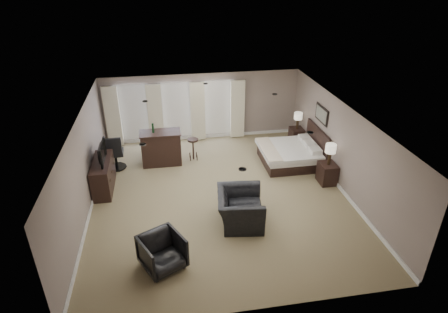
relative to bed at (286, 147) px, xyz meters
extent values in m
cube|color=#7E7150|center=(-2.58, -1.63, -0.62)|extent=(7.60, 8.60, 0.04)
cube|color=silver|center=(-2.58, -1.63, 1.98)|extent=(7.60, 8.60, 0.04)
cube|color=gray|center=(-2.58, 2.62, 0.68)|extent=(7.50, 0.04, 2.60)
cube|color=gray|center=(-2.58, -5.88, 0.68)|extent=(7.50, 0.04, 2.60)
cube|color=gray|center=(-6.33, -1.63, 0.68)|extent=(0.04, 8.50, 2.60)
cube|color=gray|center=(1.17, -1.63, 0.68)|extent=(0.04, 8.50, 2.60)
cube|color=silver|center=(-5.18, 2.56, 0.63)|extent=(1.15, 0.04, 2.05)
cube|color=silver|center=(-3.58, 2.56, 0.63)|extent=(1.15, 0.04, 2.05)
cube|color=silver|center=(-1.98, 2.56, 0.63)|extent=(1.15, 0.04, 2.05)
cube|color=beige|center=(-5.93, 2.44, 0.56)|extent=(0.55, 0.12, 2.30)
cube|color=beige|center=(-4.38, 2.44, 0.56)|extent=(0.55, 0.12, 2.30)
cube|color=beige|center=(-2.78, 2.44, 0.56)|extent=(0.55, 0.12, 2.30)
cube|color=beige|center=(-1.23, 2.44, 0.56)|extent=(0.55, 0.12, 2.30)
cube|color=silver|center=(0.00, 0.00, 0.00)|extent=(1.96, 1.87, 1.25)
cube|color=black|center=(0.89, -1.45, -0.29)|extent=(0.50, 0.61, 0.66)
cube|color=black|center=(0.89, 1.45, -0.30)|extent=(0.48, 0.58, 0.64)
cube|color=beige|center=(0.89, -1.45, 0.38)|extent=(0.33, 0.33, 0.68)
cube|color=beige|center=(0.89, 1.45, 0.33)|extent=(0.31, 0.31, 0.64)
cube|color=slate|center=(1.12, 0.00, 1.13)|extent=(0.04, 0.96, 0.56)
cube|color=black|center=(-6.03, -0.65, -0.15)|extent=(0.53, 1.64, 0.95)
imported|color=black|center=(-6.03, -0.65, 0.40)|extent=(0.59, 1.02, 0.13)
imported|color=black|center=(-2.25, -2.99, -0.02)|extent=(1.06, 1.48, 1.20)
imported|color=black|center=(-4.33, -4.34, -0.16)|extent=(1.18, 1.15, 0.92)
cube|color=black|center=(-4.23, 0.71, -0.02)|extent=(1.37, 0.71, 1.20)
cube|color=black|center=(-4.56, 1.21, -0.24)|extent=(0.45, 0.45, 0.76)
cube|color=black|center=(-3.13, 0.84, -0.23)|extent=(0.43, 0.43, 0.78)
cube|color=black|center=(-5.78, 0.63, -0.01)|extent=(0.65, 0.65, 1.23)
camera|label=1|loc=(-4.03, -10.98, 5.64)|focal=30.00mm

